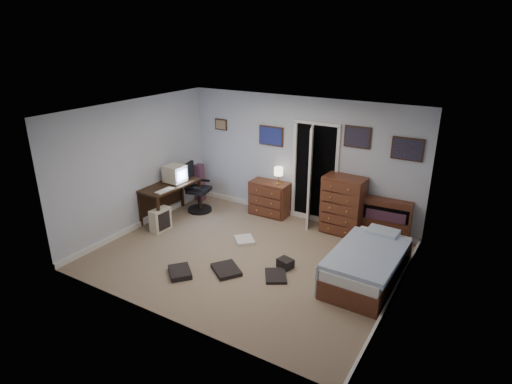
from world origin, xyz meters
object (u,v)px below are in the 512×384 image
(office_chair, at_px, (196,193))
(low_dresser, at_px, (270,198))
(bed, at_px, (367,264))
(tall_dresser, at_px, (343,205))
(computer_desk, at_px, (167,191))

(office_chair, height_order, low_dresser, office_chair)
(office_chair, distance_m, bed, 4.07)
(office_chair, relative_size, bed, 0.58)
(low_dresser, distance_m, bed, 2.92)
(low_dresser, height_order, bed, low_dresser)
(tall_dresser, relative_size, bed, 0.62)
(computer_desk, height_order, bed, computer_desk)
(office_chair, xyz_separation_m, low_dresser, (1.45, 0.63, -0.05))
(low_dresser, height_order, tall_dresser, tall_dresser)
(tall_dresser, distance_m, bed, 1.71)
(computer_desk, bearing_deg, bed, -0.85)
(tall_dresser, bearing_deg, low_dresser, -177.53)
(low_dresser, bearing_deg, bed, -30.58)
(computer_desk, height_order, low_dresser, computer_desk)
(tall_dresser, height_order, bed, tall_dresser)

